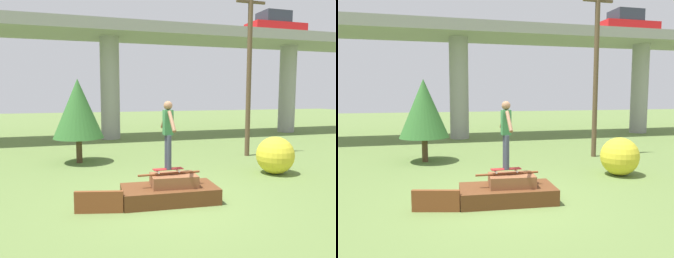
% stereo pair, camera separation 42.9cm
% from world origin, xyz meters
% --- Properties ---
extents(ground_plane, '(80.00, 80.00, 0.00)m').
position_xyz_m(ground_plane, '(0.00, 0.00, 0.00)').
color(ground_plane, olive).
extents(scrap_pile, '(2.40, 1.29, 0.73)m').
position_xyz_m(scrap_pile, '(0.02, 0.00, 0.26)').
color(scrap_pile, '#5B3319').
rests_on(scrap_pile, ground_plane).
extents(scrap_plank_loose, '(1.08, 0.36, 0.50)m').
position_xyz_m(scrap_plank_loose, '(-1.73, -0.29, 0.25)').
color(scrap_plank_loose, brown).
rests_on(scrap_plank_loose, ground_plane).
extents(skateboard, '(0.75, 0.22, 0.09)m').
position_xyz_m(skateboard, '(-0.02, 0.04, 0.81)').
color(skateboard, maroon).
rests_on(skateboard, scrap_pile).
extents(skater, '(0.22, 1.08, 1.66)m').
position_xyz_m(skater, '(-0.02, 0.04, 1.78)').
color(skater, '#383D4C').
rests_on(skater, skateboard).
extents(highway_overpass, '(44.00, 4.32, 6.49)m').
position_xyz_m(highway_overpass, '(0.00, 11.80, 5.68)').
color(highway_overpass, gray).
rests_on(highway_overpass, ground_plane).
extents(car_on_overpass_mid, '(3.85, 1.71, 1.59)m').
position_xyz_m(car_on_overpass_mid, '(11.14, 12.10, 7.14)').
color(car_on_overpass_mid, red).
rests_on(car_on_overpass_mid, highway_overpass).
extents(utility_pole, '(1.30, 0.20, 7.10)m').
position_xyz_m(utility_pole, '(4.96, 4.80, 3.68)').
color(utility_pole, brown).
rests_on(utility_pole, ground_plane).
extents(tree_behind_left, '(1.90, 1.90, 3.22)m').
position_xyz_m(tree_behind_left, '(-1.99, 5.38, 2.08)').
color(tree_behind_left, '#4C3823').
rests_on(tree_behind_left, ground_plane).
extents(bush_yellow_flowering, '(1.24, 1.24, 1.24)m').
position_xyz_m(bush_yellow_flowering, '(4.20, 1.70, 0.62)').
color(bush_yellow_flowering, gold).
rests_on(bush_yellow_flowering, ground_plane).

